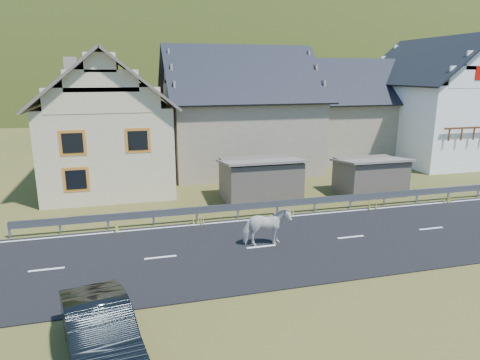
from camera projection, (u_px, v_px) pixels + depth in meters
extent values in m
plane|color=#353F1A|center=(351.00, 238.00, 18.17)|extent=(160.00, 160.00, 0.00)
cube|color=black|center=(351.00, 238.00, 18.17)|extent=(60.00, 7.00, 0.04)
cube|color=silver|center=(351.00, 237.00, 18.16)|extent=(60.00, 6.60, 0.01)
cube|color=#93969B|center=(315.00, 201.00, 21.48)|extent=(28.00, 0.08, 0.34)
cube|color=#93969B|center=(9.00, 230.00, 18.06)|extent=(0.10, 0.06, 0.70)
cube|color=#93969B|center=(60.00, 226.00, 18.56)|extent=(0.10, 0.06, 0.70)
cube|color=#93969B|center=(108.00, 222.00, 19.06)|extent=(0.10, 0.06, 0.70)
cube|color=#93969B|center=(153.00, 218.00, 19.56)|extent=(0.10, 0.06, 0.70)
cube|color=#93969B|center=(197.00, 215.00, 20.06)|extent=(0.10, 0.06, 0.70)
cube|color=#93969B|center=(238.00, 211.00, 20.56)|extent=(0.10, 0.06, 0.70)
cube|color=#93969B|center=(277.00, 208.00, 21.06)|extent=(0.10, 0.06, 0.70)
cube|color=#93969B|center=(314.00, 205.00, 21.56)|extent=(0.10, 0.06, 0.70)
cube|color=#93969B|center=(350.00, 202.00, 22.05)|extent=(0.10, 0.06, 0.70)
cube|color=#93969B|center=(384.00, 199.00, 22.55)|extent=(0.10, 0.06, 0.70)
cube|color=#93969B|center=(417.00, 196.00, 23.05)|extent=(0.10, 0.06, 0.70)
cube|color=#93969B|center=(448.00, 194.00, 23.55)|extent=(0.10, 0.06, 0.70)
cube|color=#93969B|center=(478.00, 191.00, 24.05)|extent=(0.10, 0.06, 0.70)
cube|color=brown|center=(260.00, 180.00, 23.50)|extent=(4.30, 3.30, 2.40)
cube|color=brown|center=(370.00, 177.00, 24.68)|extent=(3.80, 2.90, 2.20)
cube|color=beige|center=(110.00, 145.00, 26.31)|extent=(7.00, 9.00, 5.00)
cube|color=#C57323|center=(73.00, 143.00, 21.48)|extent=(1.30, 0.12, 1.30)
cube|color=#C57323|center=(138.00, 140.00, 22.28)|extent=(1.30, 0.12, 1.30)
cube|color=#C57323|center=(76.00, 180.00, 21.94)|extent=(1.30, 0.12, 1.30)
cube|color=gray|center=(72.00, 77.00, 26.23)|extent=(0.70, 0.70, 2.40)
cube|color=gray|center=(238.00, 133.00, 31.37)|extent=(10.00, 9.00, 5.00)
cube|color=gray|center=(348.00, 128.00, 35.79)|extent=(9.00, 8.00, 4.60)
cube|color=white|center=(434.00, 122.00, 34.31)|extent=(8.00, 10.00, 6.00)
ellipsoid|color=#2B3B16|center=(159.00, 134.00, 192.98)|extent=(440.00, 280.00, 260.00)
imported|color=silver|center=(266.00, 227.00, 17.11)|extent=(0.95, 1.91, 1.58)
imported|color=black|center=(101.00, 335.00, 10.26)|extent=(2.39, 4.58, 1.44)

